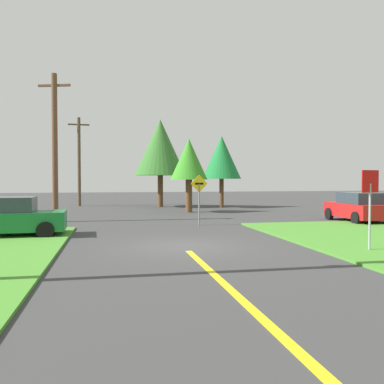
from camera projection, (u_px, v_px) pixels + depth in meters
The scene contains 11 objects.
ground_plane at pixel (183, 246), 14.13m from camera, with size 120.00×120.00×0.00m, color #3B3B3B.
lane_stripe_center at pixel (274, 329), 6.29m from camera, with size 0.20×14.00×0.01m, color yellow.
stop_sign at pixel (370, 195), 12.96m from camera, with size 0.71×0.20×2.63m.
parked_car_near_building at pixel (7, 217), 16.36m from camera, with size 4.51×2.29×1.62m.
car_on_crossroad at pixel (359, 207), 22.14m from camera, with size 2.32×4.19×1.62m.
utility_pole_mid at pixel (55, 146), 22.09m from camera, with size 1.76×0.64×8.08m.
utility_pole_far at pixel (79, 160), 35.26m from camera, with size 1.80×0.28×7.70m.
direction_sign at pixel (199, 194), 20.52m from camera, with size 0.90×0.18×2.56m.
oak_tree_left at pixel (189, 160), 28.56m from camera, with size 2.62×2.62×5.20m.
pine_tree_center at pixel (160, 147), 34.08m from camera, with size 4.29×4.29×7.39m.
oak_tree_right at pixel (222, 158), 33.48m from camera, with size 3.22×3.22×5.92m.
Camera 1 is at (-2.47, -13.85, 2.34)m, focal length 37.93 mm.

